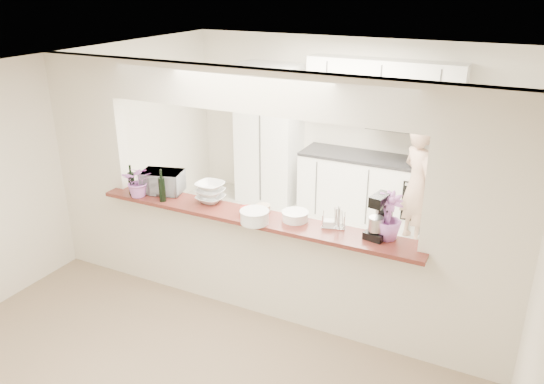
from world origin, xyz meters
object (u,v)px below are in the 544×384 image
Objects in this scene: refrigerator at (498,183)px; stand_mixer at (380,217)px; person at (418,185)px; toaster_oven at (162,182)px.

stand_mixer is at bearing -107.67° from refrigerator.
refrigerator is 0.99m from person.
person is (-0.92, -0.35, -0.07)m from refrigerator.
person is at bearing -159.22° from refrigerator.
stand_mixer is (2.38, 0.01, 0.06)m from toaster_oven.
refrigerator is at bearing 23.46° from toaster_oven.
stand_mixer reaches higher than toaster_oven.
refrigerator is 4.14m from toaster_oven.
toaster_oven is (-3.20, -2.60, 0.36)m from refrigerator.
stand_mixer is 0.26× the size of person.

